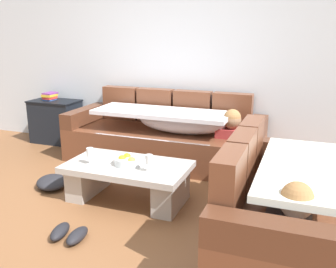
# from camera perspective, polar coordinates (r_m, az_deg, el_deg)

# --- Properties ---
(ground_plane) EXTENTS (14.00, 14.00, 0.00)m
(ground_plane) POSITION_cam_1_polar(r_m,az_deg,el_deg) (3.63, -13.05, -11.67)
(ground_plane) COLOR brown
(back_wall) EXTENTS (9.00, 0.10, 2.70)m
(back_wall) POSITION_cam_1_polar(r_m,az_deg,el_deg) (5.16, -0.49, 12.32)
(back_wall) COLOR silver
(back_wall) RESTS_ON ground_plane
(couch_along_wall) EXTENTS (2.48, 0.92, 0.88)m
(couch_along_wall) POSITION_cam_1_polar(r_m,az_deg,el_deg) (4.76, -0.10, -0.43)
(couch_along_wall) COLOR brown
(couch_along_wall) RESTS_ON ground_plane
(couch_near_window) EXTENTS (0.92, 1.82, 0.88)m
(couch_near_window) POSITION_cam_1_polar(r_m,az_deg,el_deg) (3.04, 17.66, -10.64)
(couch_near_window) COLOR brown
(couch_near_window) RESTS_ON ground_plane
(coffee_table) EXTENTS (1.20, 0.68, 0.38)m
(coffee_table) POSITION_cam_1_polar(r_m,az_deg,el_deg) (3.72, -6.18, -6.64)
(coffee_table) COLOR #B2AEA9
(coffee_table) RESTS_ON ground_plane
(fruit_bowl) EXTENTS (0.28, 0.28, 0.10)m
(fruit_bowl) POSITION_cam_1_polar(r_m,az_deg,el_deg) (3.64, -6.10, -4.06)
(fruit_bowl) COLOR silver
(fruit_bowl) RESTS_ON coffee_table
(wine_glass_near_left) EXTENTS (0.07, 0.07, 0.17)m
(wine_glass_near_left) POSITION_cam_1_polar(r_m,az_deg,el_deg) (3.69, -11.87, -2.85)
(wine_glass_near_left) COLOR silver
(wine_glass_near_left) RESTS_ON coffee_table
(wine_glass_near_right) EXTENTS (0.07, 0.07, 0.17)m
(wine_glass_near_right) POSITION_cam_1_polar(r_m,az_deg,el_deg) (3.42, -2.93, -4.01)
(wine_glass_near_right) COLOR silver
(wine_glass_near_right) RESTS_ON coffee_table
(open_magazine) EXTENTS (0.32, 0.26, 0.01)m
(open_magazine) POSITION_cam_1_polar(r_m,az_deg,el_deg) (3.64, -2.26, -4.58)
(open_magazine) COLOR white
(open_magazine) RESTS_ON coffee_table
(side_cabinet) EXTENTS (0.72, 0.44, 0.64)m
(side_cabinet) POSITION_cam_1_polar(r_m,az_deg,el_deg) (5.87, -16.78, 1.87)
(side_cabinet) COLOR black
(side_cabinet) RESTS_ON ground_plane
(book_stack_on_cabinet) EXTENTS (0.17, 0.22, 0.11)m
(book_stack_on_cabinet) POSITION_cam_1_polar(r_m,az_deg,el_deg) (5.84, -17.67, 5.55)
(book_stack_on_cabinet) COLOR #2D569E
(book_stack_on_cabinet) RESTS_ON side_cabinet
(pair_of_shoes) EXTENTS (0.32, 0.29, 0.09)m
(pair_of_shoes) POSITION_cam_1_polar(r_m,az_deg,el_deg) (3.24, -14.99, -14.52)
(pair_of_shoes) COLOR black
(pair_of_shoes) RESTS_ON ground_plane
(crumpled_garment) EXTENTS (0.50, 0.51, 0.12)m
(crumpled_garment) POSITION_cam_1_polar(r_m,az_deg,el_deg) (4.24, -17.37, -7.05)
(crumpled_garment) COLOR #232328
(crumpled_garment) RESTS_ON ground_plane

